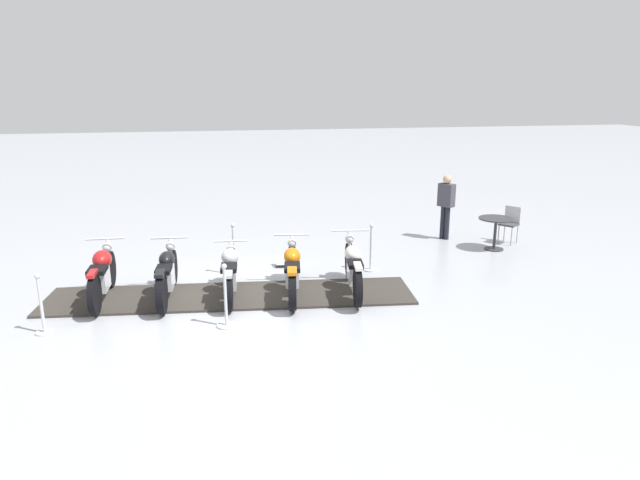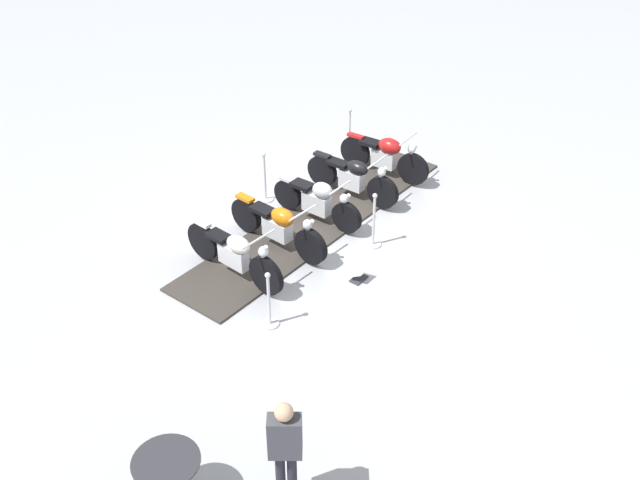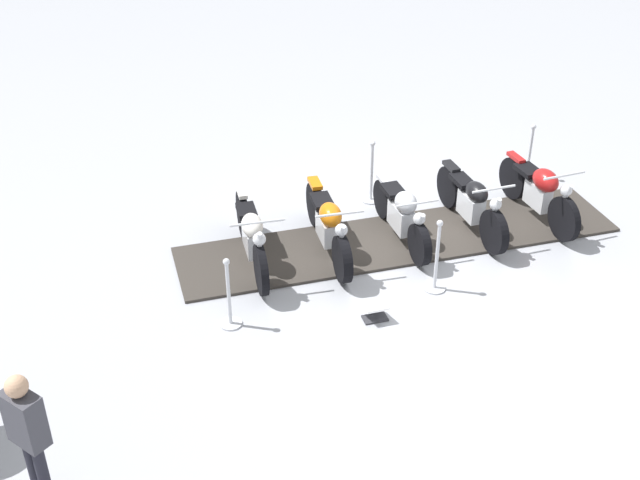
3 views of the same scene
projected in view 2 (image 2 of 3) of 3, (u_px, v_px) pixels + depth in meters
ground_plane at (317, 221)px, 14.34m from camera, size 80.00×80.00×0.00m
display_platform at (317, 220)px, 14.33m from camera, size 2.15×6.93×0.04m
motorcycle_cream at (235, 253)px, 12.53m from camera, size 2.28×0.75×1.05m
motorcycle_copper at (278, 226)px, 13.30m from camera, size 2.30×0.69×0.99m
motorcycle_chrome at (318, 200)px, 14.06m from camera, size 2.06×0.64×0.92m
motorcycle_black at (353, 177)px, 14.81m from camera, size 2.18×0.69×1.00m
motorcycle_maroon at (385, 155)px, 15.53m from camera, size 2.13×0.71×1.02m
stanchion_right_front at (269, 307)px, 11.57m from camera, size 0.30×0.30×1.03m
stanchion_right_mid at (373, 228)px, 13.45m from camera, size 0.32×0.32×1.11m
stanchion_left_mid at (265, 185)px, 14.84m from camera, size 0.33×0.33×1.09m
stanchion_left_rear at (349, 135)px, 16.72m from camera, size 0.28×0.28×1.01m
info_placard at (359, 276)px, 12.72m from camera, size 0.29×0.35×0.23m
cafe_table at (168, 471)px, 8.65m from camera, size 0.82×0.82×0.78m
bystander_person at (285, 446)px, 8.46m from camera, size 0.46×0.40×1.66m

